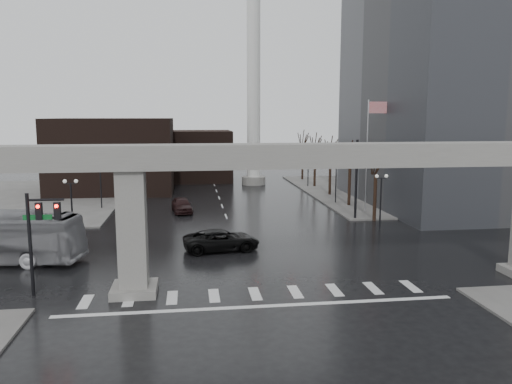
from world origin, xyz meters
The scene contains 24 objects.
ground centered at (0.00, 0.00, 0.00)m, with size 160.00×160.00×0.00m, color black.
sidewalk_ne centered at (26.00, 36.00, 0.07)m, with size 28.00×36.00×0.15m, color slate.
sidewalk_nw centered at (-26.00, 36.00, 0.07)m, with size 28.00×36.00×0.15m, color slate.
elevated_guideway centered at (1.26, 0.00, 6.88)m, with size 48.00×2.60×8.70m.
office_tower centered at (28.00, 26.00, 21.00)m, with size 22.00×26.00×42.00m, color slate.
building_far_left centered at (-14.00, 42.00, 5.00)m, with size 16.00×14.00×10.00m, color black.
building_far_mid centered at (-2.00, 52.00, 4.00)m, with size 10.00×10.00×8.00m, color black.
smokestack centered at (6.00, 46.00, 13.35)m, with size 3.60×3.60×30.00m.
signal_mast_arm centered at (8.99, 18.80, 5.83)m, with size 12.12×0.43×8.00m.
signal_left_pole centered at (-12.25, 0.50, 4.07)m, with size 2.30×0.30×6.00m.
flagpole_assembly centered at (15.29, 22.00, 7.53)m, with size 2.06×0.12×12.00m.
lamp_right_0 centered at (13.50, 14.00, 3.47)m, with size 1.22×0.32×5.11m.
lamp_right_1 centered at (13.50, 28.00, 3.47)m, with size 1.22×0.32×5.11m.
lamp_right_2 centered at (13.50, 42.00, 3.47)m, with size 1.22×0.32×5.11m.
lamp_left_0 centered at (-13.50, 14.00, 3.47)m, with size 1.22×0.32×5.11m.
lamp_left_1 centered at (-13.50, 28.00, 3.47)m, with size 1.22×0.32×5.11m.
lamp_left_2 centered at (-13.50, 42.00, 3.47)m, with size 1.22×0.32×5.11m.
tree_right_0 centered at (14.53, 18.02, 2.79)m, with size 1.09×1.58×7.50m.
tree_right_1 centered at (14.53, 26.02, 2.85)m, with size 1.09×1.61×7.67m.
tree_right_2 centered at (14.53, 34.02, 2.91)m, with size 1.10×1.63×7.85m.
tree_right_3 centered at (14.53, 42.02, 2.98)m, with size 1.11×1.66×8.02m.
tree_right_4 centered at (14.53, 50.02, 3.04)m, with size 1.12×1.69×8.19m.
pickup_truck centered at (-1.32, 8.79, 0.82)m, with size 2.70×5.87×1.63m, color black.
far_car centered at (-4.57, 24.80, 0.82)m, with size 1.94×4.83×1.65m, color black.
Camera 1 is at (-3.66, -28.72, 10.29)m, focal length 35.00 mm.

